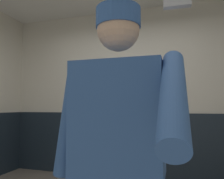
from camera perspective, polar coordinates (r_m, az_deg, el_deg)
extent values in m
cube|color=beige|center=(3.57, 5.41, -0.62)|extent=(4.84, 0.12, 2.72)
cube|color=#19232D|center=(3.54, 5.28, -14.38)|extent=(4.24, 0.03, 1.02)
cube|color=white|center=(3.64, -3.72, -9.10)|extent=(0.40, 0.05, 0.65)
cube|color=white|center=(3.49, -4.71, -10.12)|extent=(0.34, 0.30, 0.45)
cylinder|color=#B7BABF|center=(3.62, -3.76, -4.45)|extent=(0.04, 0.04, 0.24)
cylinder|color=#B7BABF|center=(3.69, -3.99, -17.69)|extent=(0.05, 0.05, 0.55)
cube|color=white|center=(3.46, 8.19, -9.31)|extent=(0.40, 0.05, 0.65)
cube|color=white|center=(3.29, 7.77, -10.43)|extent=(0.34, 0.30, 0.45)
cylinder|color=#B7BABF|center=(3.43, 8.11, -4.42)|extent=(0.04, 0.04, 0.24)
cylinder|color=#B7BABF|center=(3.51, 8.19, -18.36)|extent=(0.05, 0.05, 0.55)
cube|color=#4C4C51|center=(3.33, 1.21, -7.39)|extent=(0.04, 0.40, 0.90)
cube|color=#335999|center=(1.04, 1.70, -7.47)|extent=(0.42, 0.24, 0.52)
cylinder|color=#335999|center=(1.13, -10.97, -7.82)|extent=(0.17, 0.09, 0.56)
cylinder|color=#335999|center=(0.78, 15.69, -0.63)|extent=(0.09, 0.50, 0.39)
sphere|color=#D8AD8C|center=(1.10, 1.65, 15.30)|extent=(0.21, 0.21, 0.21)
cylinder|color=#335999|center=(1.12, 1.64, 18.06)|extent=(0.22, 0.22, 0.09)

